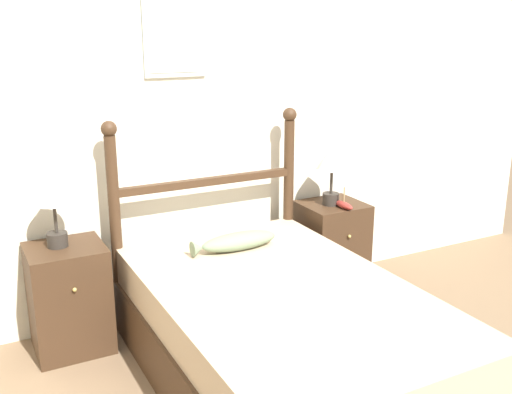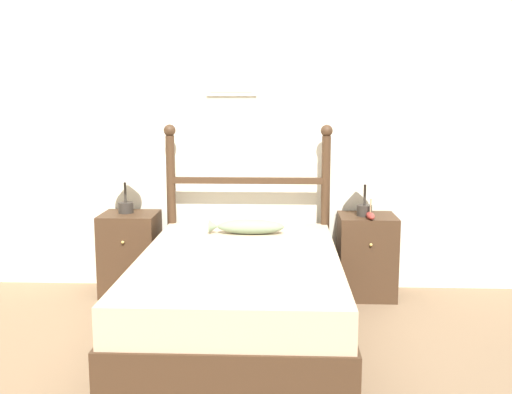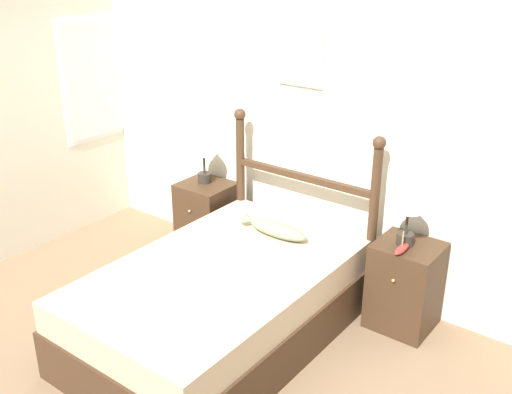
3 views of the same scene
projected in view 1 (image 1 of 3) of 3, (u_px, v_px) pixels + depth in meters
The scene contains 9 objects.
wall_back at pixel (175, 123), 3.87m from camera, with size 6.40×0.08×2.55m.
bed at pixel (283, 337), 3.21m from camera, with size 1.30×2.06×0.56m.
headboard at pixel (208, 205), 3.93m from camera, with size 1.33×0.10×1.35m.
nightstand_left at pixel (69, 298), 3.56m from camera, with size 0.44×0.43×0.65m.
nightstand_right at pixel (331, 246), 4.39m from camera, with size 0.44×0.43×0.65m.
table_lamp_left at pixel (53, 196), 3.39m from camera, with size 0.22×0.22×0.43m.
table_lamp_right at pixel (332, 163), 4.19m from camera, with size 0.22×0.22×0.43m.
model_boat at pixel (344, 205), 4.19m from camera, with size 0.06×0.19×0.15m.
fish_pillow at pixel (236, 242), 3.65m from camera, with size 0.55×0.15×0.11m.
Camera 1 is at (-1.32, -1.93, 1.89)m, focal length 42.00 mm.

